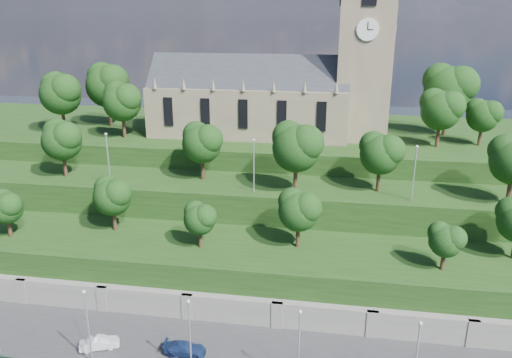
# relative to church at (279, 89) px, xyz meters

# --- Properties ---
(retaining_wall) EXTENTS (160.00, 2.10, 5.00)m
(retaining_wall) POSITION_rel_church_xyz_m (-0.79, -34.01, -20.02)
(retaining_wall) COLOR slate
(retaining_wall) RESTS_ON ground
(embankment_lower) EXTENTS (160.00, 12.00, 8.00)m
(embankment_lower) POSITION_rel_church_xyz_m (-0.79, -27.98, -18.52)
(embankment_lower) COLOR #183411
(embankment_lower) RESTS_ON ground
(embankment_upper) EXTENTS (160.00, 10.00, 12.00)m
(embankment_upper) POSITION_rel_church_xyz_m (-0.79, -16.98, -16.52)
(embankment_upper) COLOR #183411
(embankment_upper) RESTS_ON ground
(hilltop) EXTENTS (160.00, 32.00, 15.00)m
(hilltop) POSITION_rel_church_xyz_m (-0.79, 4.02, -15.02)
(hilltop) COLOR #183411
(hilltop) RESTS_ON ground
(church) EXTENTS (38.60, 12.35, 27.60)m
(church) POSITION_rel_church_xyz_m (0.00, 0.00, 0.00)
(church) COLOR #71644F
(church) RESTS_ON hilltop
(trees_lower) EXTENTS (64.49, 8.39, 7.10)m
(trees_lower) POSITION_rel_church_xyz_m (1.33, -27.45, -10.03)
(trees_lower) COLOR #321F13
(trees_lower) RESTS_ON embankment_lower
(trees_upper) EXTENTS (65.45, 8.84, 9.30)m
(trees_upper) POSITION_rel_church_xyz_m (3.16, -17.94, -4.73)
(trees_upper) COLOR #321F13
(trees_upper) RESTS_ON embankment_upper
(trees_hilltop) EXTENTS (73.58, 16.90, 11.63)m
(trees_hilltop) POSITION_rel_church_xyz_m (-4.45, -0.47, -0.54)
(trees_hilltop) COLOR #321F13
(trees_hilltop) RESTS_ON hilltop
(lamp_posts_promenade) EXTENTS (60.36, 0.36, 8.11)m
(lamp_posts_promenade) POSITION_rel_church_xyz_m (-2.79, -43.48, -15.86)
(lamp_posts_promenade) COLOR #B2B2B7
(lamp_posts_promenade) RESTS_ON promenade
(lamp_posts_upper) EXTENTS (40.36, 0.36, 7.17)m
(lamp_posts_upper) POSITION_rel_church_xyz_m (-0.79, -19.98, -6.34)
(lamp_posts_upper) COLOR #B2B2B7
(lamp_posts_upper) RESTS_ON embankment_upper
(car_middle) EXTENTS (4.11, 2.77, 1.28)m
(car_middle) POSITION_rel_church_xyz_m (-13.12, -41.24, -19.88)
(car_middle) COLOR silver
(car_middle) RESTS_ON promenade
(car_right) EXTENTS (4.32, 1.86, 1.24)m
(car_right) POSITION_rel_church_xyz_m (-4.32, -40.68, -19.90)
(car_right) COLOR navy
(car_right) RESTS_ON promenade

